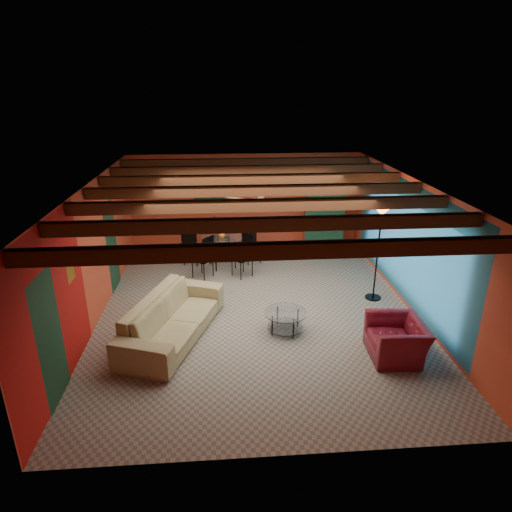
{
  "coord_description": "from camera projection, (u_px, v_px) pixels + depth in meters",
  "views": [
    {
      "loc": [
        -0.68,
        -8.37,
        4.5
      ],
      "look_at": [
        0.0,
        0.2,
        1.15
      ],
      "focal_mm": 31.14,
      "sensor_mm": 36.0,
      "label": 1
    }
  ],
  "objects": [
    {
      "name": "room",
      "position": [
        256.0,
        200.0,
        8.71
      ],
      "size": [
        6.52,
        8.01,
        2.71
      ],
      "color": "gray",
      "rests_on": "ground"
    },
    {
      "name": "sofa",
      "position": [
        173.0,
        317.0,
        8.34
      ],
      "size": [
        1.93,
        2.95,
        0.8
      ],
      "primitive_type": "imported",
      "rotation": [
        0.0,
        0.0,
        1.23
      ],
      "color": "#9B8F64",
      "rests_on": "ground"
    },
    {
      "name": "armchair",
      "position": [
        396.0,
        339.0,
        7.75
      ],
      "size": [
        0.95,
        1.07,
        0.67
      ],
      "primitive_type": "imported",
      "rotation": [
        0.0,
        0.0,
        -1.61
      ],
      "color": "maroon",
      "rests_on": "ground"
    },
    {
      "name": "coffee_table",
      "position": [
        285.0,
        322.0,
        8.57
      ],
      "size": [
        1.06,
        1.06,
        0.42
      ],
      "primitive_type": null,
      "rotation": [
        0.0,
        0.0,
        -0.37
      ],
      "color": "white",
      "rests_on": "ground"
    },
    {
      "name": "dining_table",
      "position": [
        222.0,
        247.0,
        11.51
      ],
      "size": [
        2.65,
        2.65,
        1.1
      ],
      "primitive_type": null,
      "rotation": [
        0.0,
        0.0,
        0.3
      ],
      "color": "silver",
      "rests_on": "ground"
    },
    {
      "name": "armoire",
      "position": [
        323.0,
        217.0,
        12.73
      ],
      "size": [
        1.1,
        0.65,
        1.83
      ],
      "primitive_type": "cube",
      "rotation": [
        0.0,
        0.0,
        -0.14
      ],
      "color": "maroon",
      "rests_on": "ground"
    },
    {
      "name": "floor_lamp",
      "position": [
        378.0,
        253.0,
        9.58
      ],
      "size": [
        0.45,
        0.45,
        2.16
      ],
      "primitive_type": null,
      "rotation": [
        0.0,
        0.0,
        -0.01
      ],
      "color": "black",
      "rests_on": "ground"
    },
    {
      "name": "ceiling_fan",
      "position": [
        257.0,
        202.0,
        8.61
      ],
      "size": [
        1.5,
        1.5,
        0.44
      ],
      "primitive_type": null,
      "color": "#472614",
      "rests_on": "ceiling"
    },
    {
      "name": "painting",
      "position": [
        214.0,
        192.0,
        12.48
      ],
      "size": [
        1.05,
        0.03,
        0.65
      ],
      "primitive_type": "cube",
      "color": "black",
      "rests_on": "wall_back"
    },
    {
      "name": "potted_plant",
      "position": [
        325.0,
        178.0,
        12.32
      ],
      "size": [
        0.42,
        0.37,
        0.45
      ],
      "primitive_type": "imported",
      "rotation": [
        0.0,
        0.0,
        0.04
      ],
      "color": "#26661E",
      "rests_on": "armoire"
    },
    {
      "name": "vase",
      "position": [
        222.0,
        223.0,
        11.28
      ],
      "size": [
        0.21,
        0.21,
        0.17
      ],
      "primitive_type": "imported",
      "rotation": [
        0.0,
        0.0,
        0.34
      ],
      "color": "orange",
      "rests_on": "dining_table"
    }
  ]
}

